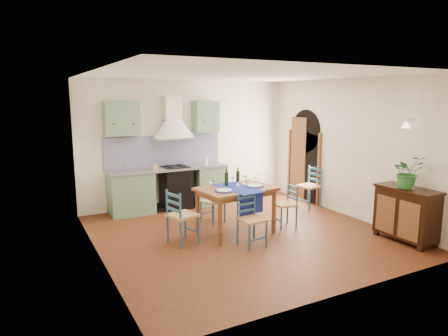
{
  "coord_description": "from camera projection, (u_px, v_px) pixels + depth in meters",
  "views": [
    {
      "loc": [
        -3.51,
        -5.93,
        2.44
      ],
      "look_at": [
        -0.24,
        0.3,
        1.18
      ],
      "focal_mm": 32.0,
      "sensor_mm": 36.0,
      "label": 1
    }
  ],
  "objects": [
    {
      "name": "sideboard",
      "position": [
        406.0,
        212.0,
        6.76
      ],
      "size": [
        0.5,
        1.05,
        0.94
      ],
      "color": "black",
      "rests_on": "ground"
    },
    {
      "name": "back_wall",
      "position": [
        173.0,
        161.0,
        8.8
      ],
      "size": [
        5.0,
        0.96,
        2.8
      ],
      "color": "white",
      "rests_on": "ground"
    },
    {
      "name": "ceiling",
      "position": [
        245.0,
        75.0,
        6.71
      ],
      "size": [
        5.0,
        5.0,
        0.01
      ],
      "primitive_type": "cube",
      "color": "white",
      "rests_on": "back_wall"
    },
    {
      "name": "potted_plant",
      "position": [
        408.0,
        172.0,
        6.61
      ],
      "size": [
        0.6,
        0.55,
        0.56
      ],
      "primitive_type": "imported",
      "rotation": [
        0.0,
        0.0,
        -0.28
      ],
      "color": "#276B2B",
      "rests_on": "sideboard"
    },
    {
      "name": "chair_far",
      "position": [
        214.0,
        201.0,
        7.78
      ],
      "size": [
        0.49,
        0.49,
        0.82
      ],
      "color": "navy",
      "rests_on": "ground"
    },
    {
      "name": "chair_spare",
      "position": [
        310.0,
        186.0,
        8.9
      ],
      "size": [
        0.48,
        0.48,
        0.9
      ],
      "color": "navy",
      "rests_on": "ground"
    },
    {
      "name": "dining_table",
      "position": [
        236.0,
        193.0,
        7.12
      ],
      "size": [
        1.41,
        1.09,
        1.16
      ],
      "color": "brown",
      "rests_on": "ground"
    },
    {
      "name": "right_wall",
      "position": [
        340.0,
        150.0,
        8.35
      ],
      "size": [
        0.26,
        5.0,
        2.8
      ],
      "color": "white",
      "rests_on": "ground"
    },
    {
      "name": "chair_right",
      "position": [
        286.0,
        205.0,
        7.57
      ],
      "size": [
        0.42,
        0.42,
        0.81
      ],
      "color": "navy",
      "rests_on": "ground"
    },
    {
      "name": "chair_near",
      "position": [
        251.0,
        220.0,
        6.58
      ],
      "size": [
        0.43,
        0.43,
        0.85
      ],
      "color": "navy",
      "rests_on": "ground"
    },
    {
      "name": "floor",
      "position": [
        243.0,
        234.0,
        7.21
      ],
      "size": [
        5.0,
        5.0,
        0.0
      ],
      "primitive_type": "plane",
      "color": "#3E1A0D",
      "rests_on": "ground"
    },
    {
      "name": "left_wall",
      "position": [
        96.0,
        169.0,
        5.81
      ],
      "size": [
        0.04,
        5.0,
        2.8
      ],
      "primitive_type": "cube",
      "color": "white",
      "rests_on": "ground"
    },
    {
      "name": "chair_left",
      "position": [
        181.0,
        216.0,
        6.65
      ],
      "size": [
        0.53,
        0.53,
        0.92
      ],
      "color": "navy",
      "rests_on": "ground"
    }
  ]
}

